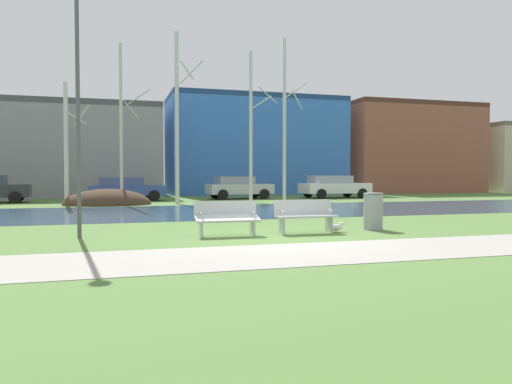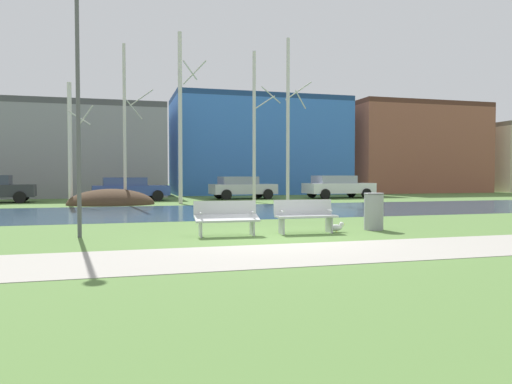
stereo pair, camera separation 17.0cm
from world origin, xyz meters
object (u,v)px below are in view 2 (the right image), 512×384
streetlamp (78,69)px  parked_hatch_third_silver (242,187)px  bench_left (226,217)px  seagull (336,227)px  trash_bin (374,211)px  parked_sedan_second_blue (129,188)px  bench_right (305,215)px  parked_wagon_fourth_white (338,186)px

streetlamp → parked_hatch_third_silver: (8.32, 17.31, -3.34)m
bench_left → seagull: bench_left is taller
bench_left → trash_bin: size_ratio=1.58×
bench_left → parked_hatch_third_silver: parked_hatch_third_silver is taller
bench_left → seagull: size_ratio=3.44×
parked_sedan_second_blue → parked_hatch_third_silver: bearing=4.1°
bench_right → seagull: bearing=-1.1°
seagull → streetlamp: bearing=173.9°
seagull → parked_hatch_third_silver: (1.80, 18.00, 0.63)m
streetlamp → parked_sedan_second_blue: size_ratio=1.40×
parked_hatch_third_silver → bench_right: bearing=-98.5°
bench_left → trash_bin: (4.22, 0.20, 0.06)m
trash_bin → streetlamp: size_ratio=0.16×
trash_bin → streetlamp: (-7.74, 0.47, 3.56)m
streetlamp → trash_bin: bearing=-3.5°
parked_hatch_third_silver → parked_sedan_second_blue: bearing=-175.9°
parked_sedan_second_blue → bench_right: bearing=-76.4°
bench_left → bench_right: 2.11m
bench_left → streetlamp: 5.10m
seagull → streetlamp: (-6.51, 0.70, 3.96)m
trash_bin → seagull: (-1.23, -0.22, -0.40)m
bench_left → trash_bin: trash_bin is taller
streetlamp → parked_wagon_fourth_white: streetlamp is taller
bench_left → parked_sedan_second_blue: 17.62m
parked_wagon_fourth_white → parked_hatch_third_silver: bearing=175.8°
parked_sedan_second_blue → parked_hatch_third_silver: parked_hatch_third_silver is taller
parked_sedan_second_blue → parked_wagon_fourth_white: (13.34, 0.02, 0.05)m
trash_bin → streetlamp: bearing=176.5°
seagull → parked_wagon_fourth_white: (8.22, 17.53, 0.66)m
bench_left → parked_wagon_fourth_white: (11.21, 17.51, 0.32)m
bench_left → parked_sedan_second_blue: size_ratio=0.36×
bench_right → seagull: (0.89, -0.02, -0.34)m
streetlamp → parked_wagon_fourth_white: (14.73, 16.83, -3.31)m
trash_bin → parked_sedan_second_blue: 18.42m
parked_hatch_third_silver → parked_wagon_fourth_white: size_ratio=0.90×
trash_bin → seagull: size_ratio=2.18×
bench_left → bench_right: bearing=0.0°
parked_hatch_third_silver → streetlamp: bearing=-115.7°
seagull → parked_wagon_fourth_white: parked_wagon_fourth_white is taller
seagull → bench_right: bearing=178.9°
seagull → parked_hatch_third_silver: bearing=84.3°
parked_sedan_second_blue → parked_hatch_third_silver: 6.95m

